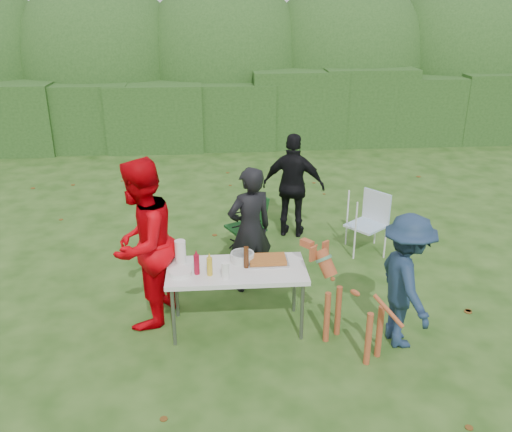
{
  "coord_description": "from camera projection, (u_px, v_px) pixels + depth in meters",
  "views": [
    {
      "loc": [
        -0.35,
        -5.1,
        3.48
      ],
      "look_at": [
        0.12,
        0.9,
        1.0
      ],
      "focal_mm": 38.0,
      "sensor_mm": 36.0,
      "label": 1
    }
  ],
  "objects": [
    {
      "name": "folding_table",
      "position": [
        237.0,
        273.0,
        5.84
      ],
      "size": [
        1.5,
        0.7,
        0.74
      ],
      "color": "silver",
      "rests_on": "ground"
    },
    {
      "name": "mustard_bottle",
      "position": [
        210.0,
        266.0,
        5.65
      ],
      "size": [
        0.06,
        0.06,
        0.2
      ],
      "primitive_type": "cylinder",
      "color": "gold",
      "rests_on": "folding_table"
    },
    {
      "name": "person_cook",
      "position": [
        250.0,
        230.0,
        6.62
      ],
      "size": [
        0.69,
        0.58,
        1.61
      ],
      "primitive_type": "imported",
      "rotation": [
        0.0,
        0.0,
        3.53
      ],
      "color": "black",
      "rests_on": "ground"
    },
    {
      "name": "beer_bottle",
      "position": [
        246.0,
        257.0,
        5.81
      ],
      "size": [
        0.06,
        0.06,
        0.24
      ],
      "primitive_type": "cylinder",
      "color": "#47230F",
      "rests_on": "folding_table"
    },
    {
      "name": "person_red_jacket",
      "position": [
        142.0,
        244.0,
        5.88
      ],
      "size": [
        1.03,
        1.14,
        1.92
      ],
      "primitive_type": "imported",
      "rotation": [
        0.0,
        0.0,
        -1.96
      ],
      "color": "#C80009",
      "rests_on": "ground"
    },
    {
      "name": "focaccia_bread",
      "position": [
        268.0,
        259.0,
        5.95
      ],
      "size": [
        0.4,
        0.26,
        0.04
      ],
      "primitive_type": "cube",
      "color": "#A85E26",
      "rests_on": "food_tray"
    },
    {
      "name": "cup_stack",
      "position": [
        225.0,
        271.0,
        5.59
      ],
      "size": [
        0.08,
        0.08,
        0.18
      ],
      "primitive_type": "cylinder",
      "color": "white",
      "rests_on": "folding_table"
    },
    {
      "name": "hedge_row",
      "position": [
        228.0,
        111.0,
        13.11
      ],
      "size": [
        22.0,
        1.4,
        1.7
      ],
      "primitive_type": "cube",
      "color": "#23471C",
      "rests_on": "ground"
    },
    {
      "name": "lawn_chair",
      "position": [
        366.0,
        223.0,
        7.74
      ],
      "size": [
        0.73,
        0.73,
        0.88
      ],
      "primitive_type": null,
      "rotation": [
        0.0,
        0.0,
        3.81
      ],
      "color": "#5997C8",
      "rests_on": "ground"
    },
    {
      "name": "ketchup_bottle",
      "position": [
        197.0,
        264.0,
        5.67
      ],
      "size": [
        0.06,
        0.06,
        0.22
      ],
      "primitive_type": "cylinder",
      "color": "maroon",
      "rests_on": "folding_table"
    },
    {
      "name": "plate_stack",
      "position": [
        180.0,
        273.0,
        5.69
      ],
      "size": [
        0.24,
        0.24,
        0.05
      ],
      "primitive_type": "cylinder",
      "color": "white",
      "rests_on": "folding_table"
    },
    {
      "name": "dog",
      "position": [
        354.0,
        306.0,
        5.55
      ],
      "size": [
        1.0,
        1.11,
        1.02
      ],
      "primitive_type": null,
      "rotation": [
        0.0,
        0.0,
        2.24
      ],
      "color": "#A54C28",
      "rests_on": "ground"
    },
    {
      "name": "child",
      "position": [
        406.0,
        281.0,
        5.58
      ],
      "size": [
        0.62,
        0.99,
        1.47
      ],
      "primitive_type": "imported",
      "rotation": [
        0.0,
        0.0,
        1.65
      ],
      "color": "#1B2F4B",
      "rests_on": "ground"
    },
    {
      "name": "shrub_backdrop",
      "position": [
        225.0,
        70.0,
        14.29
      ],
      "size": [
        20.0,
        2.6,
        3.2
      ],
      "primitive_type": "ellipsoid",
      "color": "#3D6628",
      "rests_on": "ground"
    },
    {
      "name": "ground",
      "position": [
        251.0,
        329.0,
        6.06
      ],
      "size": [
        80.0,
        80.0,
        0.0
      ],
      "primitive_type": "plane",
      "color": "#1E4211"
    },
    {
      "name": "camping_chair",
      "position": [
        245.0,
        224.0,
        7.71
      ],
      "size": [
        0.72,
        0.72,
        0.86
      ],
      "primitive_type": null,
      "rotation": [
        0.0,
        0.0,
        3.6
      ],
      "color": "#113B16",
      "rests_on": "ground"
    },
    {
      "name": "paper_towel_roll",
      "position": [
        180.0,
        252.0,
        5.91
      ],
      "size": [
        0.12,
        0.12,
        0.26
      ],
      "primitive_type": "cylinder",
      "color": "white",
      "rests_on": "folding_table"
    },
    {
      "name": "pasta_bowl",
      "position": [
        242.0,
        257.0,
        5.97
      ],
      "size": [
        0.26,
        0.26,
        0.1
      ],
      "primitive_type": "cylinder",
      "color": "silver",
      "rests_on": "folding_table"
    },
    {
      "name": "food_tray",
      "position": [
        268.0,
        261.0,
        5.96
      ],
      "size": [
        0.45,
        0.3,
        0.02
      ],
      "primitive_type": "cube",
      "color": "#B7B7BA",
      "rests_on": "folding_table"
    },
    {
      "name": "person_black_puffy",
      "position": [
        294.0,
        186.0,
        8.14
      ],
      "size": [
        1.01,
        0.65,
        1.6
      ],
      "primitive_type": "imported",
      "rotation": [
        0.0,
        0.0,
        2.84
      ],
      "color": "black",
      "rests_on": "ground"
    }
  ]
}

